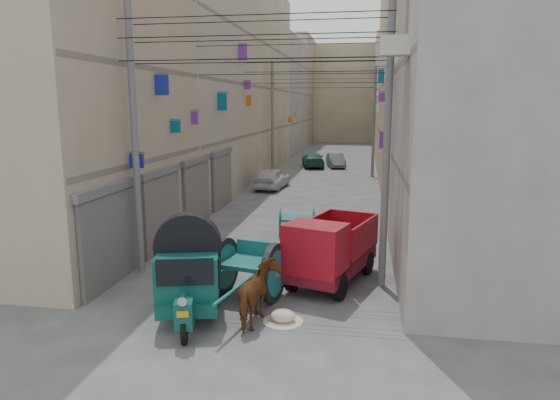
% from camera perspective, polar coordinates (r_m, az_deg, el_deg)
% --- Properties ---
extents(ground, '(140.00, 140.00, 0.00)m').
position_cam_1_polar(ground, '(9.65, -10.79, -20.72)').
color(ground, '#454548').
rests_on(ground, ground).
extents(building_row_left, '(8.00, 62.00, 14.00)m').
position_cam_1_polar(building_row_left, '(43.25, -5.25, 12.67)').
color(building_row_left, tan).
rests_on(building_row_left, ground).
extents(building_row_right, '(8.00, 62.00, 14.00)m').
position_cam_1_polar(building_row_right, '(42.12, 16.81, 12.32)').
color(building_row_right, '#9D9893').
rests_on(building_row_right, ground).
extents(end_cap_building, '(22.00, 10.00, 13.00)m').
position_cam_1_polar(end_cap_building, '(73.75, 7.44, 11.86)').
color(end_cap_building, '#B5AC8F').
rests_on(end_cap_building, ground).
extents(shutters_left, '(0.18, 14.40, 2.88)m').
position_cam_1_polar(shutters_left, '(19.65, -11.20, 0.27)').
color(shutters_left, '#48484D').
rests_on(shutters_left, ground).
extents(signboards, '(8.22, 40.52, 5.67)m').
position_cam_1_polar(signboards, '(29.53, 3.77, 7.70)').
color(signboards, white).
rests_on(signboards, ground).
extents(ac_units, '(0.70, 6.55, 3.35)m').
position_cam_1_polar(ac_units, '(15.54, 12.59, 19.51)').
color(ac_units, beige).
rests_on(ac_units, ground).
extents(utility_poles, '(7.40, 22.20, 8.00)m').
position_cam_1_polar(utility_poles, '(24.87, 2.69, 8.45)').
color(utility_poles, slate).
rests_on(utility_poles, ground).
extents(overhead_cables, '(7.40, 22.52, 1.12)m').
position_cam_1_polar(overhead_cables, '(22.34, 1.91, 15.29)').
color(overhead_cables, black).
rests_on(overhead_cables, ground).
extents(auto_rickshaw, '(2.03, 2.86, 1.94)m').
position_cam_1_polar(auto_rickshaw, '(12.13, -10.37, -8.00)').
color(auto_rickshaw, black).
rests_on(auto_rickshaw, ground).
extents(tonga_cart, '(1.97, 3.62, 1.55)m').
position_cam_1_polar(tonga_cart, '(13.19, -3.66, -7.82)').
color(tonga_cart, black).
rests_on(tonga_cart, ground).
extents(mini_truck, '(2.57, 3.82, 1.97)m').
position_cam_1_polar(mini_truck, '(13.96, 5.38, -6.19)').
color(mini_truck, black).
rests_on(mini_truck, ground).
extents(second_cart, '(1.53, 1.40, 1.22)m').
position_cam_1_polar(second_cart, '(19.26, 1.97, -2.29)').
color(second_cart, '#16625F').
rests_on(second_cart, ground).
extents(feed_sack, '(0.59, 0.47, 0.30)m').
position_cam_1_polar(feed_sack, '(12.01, 0.35, -13.09)').
color(feed_sack, beige).
rests_on(feed_sack, ground).
extents(horse, '(0.83, 1.71, 1.42)m').
position_cam_1_polar(horse, '(11.73, -2.42, -10.73)').
color(horse, brown).
rests_on(horse, ground).
extents(distant_car_white, '(1.90, 3.90, 1.28)m').
position_cam_1_polar(distant_car_white, '(30.37, -0.91, 2.52)').
color(distant_car_white, silver).
rests_on(distant_car_white, ground).
extents(distant_car_grey, '(1.89, 3.59, 1.13)m').
position_cam_1_polar(distant_car_grey, '(41.12, 6.39, 4.52)').
color(distant_car_grey, '#565B5A').
rests_on(distant_car_grey, ground).
extents(distant_car_green, '(2.36, 4.35, 1.20)m').
position_cam_1_polar(distant_car_green, '(41.11, 3.79, 4.61)').
color(distant_car_green, '#1C5341').
rests_on(distant_car_green, ground).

